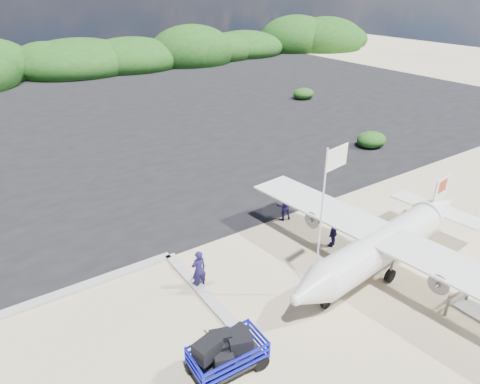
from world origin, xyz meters
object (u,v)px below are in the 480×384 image
(signboard, at_px, (395,240))
(crew_a, at_px, (199,270))
(flagpole, at_px, (314,295))
(crew_c, at_px, (333,233))
(crew_b, at_px, (284,205))
(aircraft_large, at_px, (258,104))
(baggage_cart, at_px, (228,370))

(signboard, bearing_deg, crew_a, 151.47)
(flagpole, relative_size, crew_c, 4.32)
(signboard, bearing_deg, crew_b, 108.89)
(flagpole, bearing_deg, aircraft_large, 58.02)
(flagpole, relative_size, aircraft_large, 0.47)
(baggage_cart, bearing_deg, crew_b, 42.68)
(flagpole, xyz_separation_m, signboard, (6.50, 0.83, 0.00))
(baggage_cart, xyz_separation_m, crew_b, (8.29, 7.15, 0.89))
(signboard, distance_m, crew_b, 6.16)
(crew_a, xyz_separation_m, crew_b, (6.90, 2.63, -0.05))
(crew_a, height_order, crew_b, crew_a)
(crew_a, xyz_separation_m, crew_c, (7.26, -0.91, -0.16))
(flagpole, relative_size, crew_b, 3.80)
(baggage_cart, relative_size, aircraft_large, 0.20)
(crew_b, bearing_deg, signboard, 137.48)
(crew_c, bearing_deg, crew_a, -28.28)
(crew_a, bearing_deg, crew_b, -158.05)
(flagpole, height_order, crew_a, flagpole)
(aircraft_large, bearing_deg, flagpole, 52.00)
(crew_a, height_order, crew_c, crew_a)
(signboard, bearing_deg, aircraft_large, 52.86)
(flagpole, bearing_deg, crew_a, 139.92)
(crew_b, height_order, aircraft_large, aircraft_large)
(aircraft_large, bearing_deg, crew_b, 50.86)
(flagpole, distance_m, crew_c, 4.21)
(flagpole, xyz_separation_m, crew_c, (3.43, 2.32, 0.78))
(baggage_cart, relative_size, flagpole, 0.42)
(aircraft_large, bearing_deg, baggage_cart, 46.02)
(flagpole, xyz_separation_m, crew_a, (-3.83, 3.23, 0.94))
(baggage_cart, xyz_separation_m, crew_a, (1.39, 4.51, 0.94))
(baggage_cart, height_order, crew_c, crew_c)
(baggage_cart, relative_size, signboard, 1.53)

